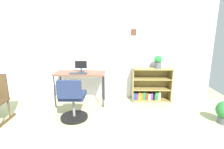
{
  "coord_description": "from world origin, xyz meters",
  "views": [
    {
      "loc": [
        0.28,
        -2.17,
        1.63
      ],
      "look_at": [
        0.22,
        1.23,
        0.8
      ],
      "focal_mm": 28.48,
      "sensor_mm": 36.0,
      "label": 1
    }
  ],
  "objects_px": {
    "keyboard": "(78,73)",
    "bookshelf_low": "(150,86)",
    "desk": "(80,75)",
    "office_chair": "(73,102)",
    "potted_plant_on_shelf": "(158,61)",
    "monitor": "(81,66)"
  },
  "relations": [
    {
      "from": "monitor",
      "to": "office_chair",
      "type": "bearing_deg",
      "value": -91.13
    },
    {
      "from": "desk",
      "to": "monitor",
      "type": "height_order",
      "value": "monitor"
    },
    {
      "from": "monitor",
      "to": "bookshelf_low",
      "type": "distance_m",
      "value": 1.72
    },
    {
      "from": "desk",
      "to": "monitor",
      "type": "relative_size",
      "value": 4.23
    },
    {
      "from": "monitor",
      "to": "bookshelf_low",
      "type": "bearing_deg",
      "value": 8.18
    },
    {
      "from": "keyboard",
      "to": "office_chair",
      "type": "bearing_deg",
      "value": -88.82
    },
    {
      "from": "keyboard",
      "to": "bookshelf_low",
      "type": "distance_m",
      "value": 1.74
    },
    {
      "from": "desk",
      "to": "office_chair",
      "type": "bearing_deg",
      "value": -89.78
    },
    {
      "from": "desk",
      "to": "monitor",
      "type": "xyz_separation_m",
      "value": [
        0.02,
        0.04,
        0.2
      ]
    },
    {
      "from": "keyboard",
      "to": "potted_plant_on_shelf",
      "type": "bearing_deg",
      "value": 11.13
    },
    {
      "from": "office_chair",
      "to": "keyboard",
      "type": "bearing_deg",
      "value": 91.18
    },
    {
      "from": "desk",
      "to": "office_chair",
      "type": "distance_m",
      "value": 0.86
    },
    {
      "from": "keyboard",
      "to": "office_chair",
      "type": "xyz_separation_m",
      "value": [
        0.01,
        -0.66,
        -0.39
      ]
    },
    {
      "from": "monitor",
      "to": "office_chair",
      "type": "height_order",
      "value": "monitor"
    },
    {
      "from": "desk",
      "to": "keyboard",
      "type": "xyz_separation_m",
      "value": [
        -0.01,
        -0.14,
        0.07
      ]
    },
    {
      "from": "office_chair",
      "to": "bookshelf_low",
      "type": "height_order",
      "value": "office_chair"
    },
    {
      "from": "desk",
      "to": "potted_plant_on_shelf",
      "type": "height_order",
      "value": "potted_plant_on_shelf"
    },
    {
      "from": "desk",
      "to": "office_chair",
      "type": "relative_size",
      "value": 1.37
    },
    {
      "from": "keyboard",
      "to": "potted_plant_on_shelf",
      "type": "xyz_separation_m",
      "value": [
        1.79,
        0.35,
        0.21
      ]
    },
    {
      "from": "bookshelf_low",
      "to": "desk",
      "type": "bearing_deg",
      "value": -170.7
    },
    {
      "from": "desk",
      "to": "bookshelf_low",
      "type": "height_order",
      "value": "bookshelf_low"
    },
    {
      "from": "monitor",
      "to": "keyboard",
      "type": "height_order",
      "value": "monitor"
    }
  ]
}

